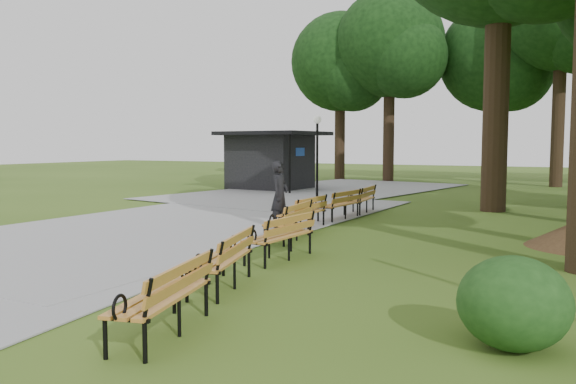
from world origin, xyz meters
The scene contains 13 objects.
ground centered at (0.00, 0.00, 0.00)m, with size 100.00×100.00×0.00m, color #375618.
path centered at (-4.00, 3.00, 0.03)m, with size 12.00×38.00×0.06m, color #979799.
person centered at (-1.02, 2.77, 0.87)m, with size 0.64×0.42×1.74m, color black.
kiosk centered at (-7.59, 14.14, 1.39)m, with size 4.43×3.85×2.77m, color black, non-canonical shape.
lamp_post centered at (-3.42, 10.43, 2.36)m, with size 0.32×0.32×3.30m.
bench_0 centered at (1.70, -5.23, 0.44)m, with size 1.90×0.64×0.88m, color #B37129, non-canonical shape.
bench_1 centered at (1.10, -3.13, 0.44)m, with size 1.90×0.64×0.88m, color #B37129, non-canonical shape.
bench_2 centered at (0.85, -0.78, 0.44)m, with size 1.90×0.64×0.88m, color #B37129, non-canonical shape.
bench_3 centered at (-0.02, 1.26, 0.44)m, with size 1.90×0.64×0.88m, color #B37129, non-canonical shape.
bench_4 centered at (-0.37, 2.77, 0.44)m, with size 1.90×0.64×0.88m, color #B37129, non-canonical shape.
bench_5 centered at (-0.32, 5.06, 0.44)m, with size 1.90×0.64×0.88m, color #B37129, non-canonical shape.
bench_6 centered at (-0.32, 6.83, 0.44)m, with size 1.90×0.64×0.88m, color #B37129, non-canonical shape.
shrub_2 centered at (5.32, -3.89, 0.00)m, with size 1.18×1.18×1.00m, color #193D14.
Camera 1 is at (5.93, -10.31, 2.18)m, focal length 36.04 mm.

